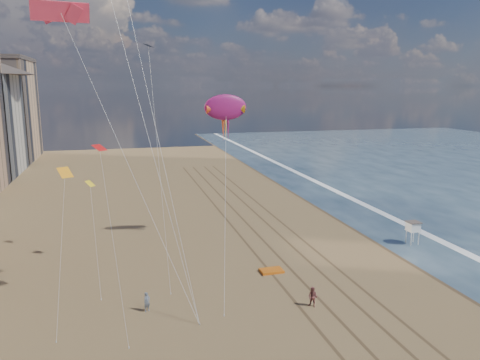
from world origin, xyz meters
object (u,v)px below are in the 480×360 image
(lifeguard_stand, at_px, (413,227))
(kite_flyer_b, at_px, (313,297))
(grounded_kite, at_px, (271,271))
(kite_flyer_a, at_px, (147,302))
(show_kite, at_px, (225,108))

(lifeguard_stand, bearing_deg, kite_flyer_b, -146.17)
(grounded_kite, relative_size, kite_flyer_a, 1.37)
(lifeguard_stand, distance_m, kite_flyer_b, 22.88)
(lifeguard_stand, relative_size, show_kite, 0.11)
(lifeguard_stand, bearing_deg, grounded_kite, -168.25)
(show_kite, xyz_separation_m, kite_flyer_b, (3.27, -20.43, -15.98))
(lifeguard_stand, xyz_separation_m, grounded_kite, (-20.02, -4.16, -2.09))
(lifeguard_stand, height_order, grounded_kite, lifeguard_stand)
(kite_flyer_a, bearing_deg, kite_flyer_b, -43.64)
(show_kite, xyz_separation_m, kite_flyer_a, (-11.21, -17.53, -16.03))
(lifeguard_stand, xyz_separation_m, kite_flyer_a, (-33.46, -9.83, -1.35))
(grounded_kite, relative_size, show_kite, 0.09)
(kite_flyer_b, bearing_deg, grounded_kite, 145.24)
(grounded_kite, bearing_deg, kite_flyer_b, -84.83)
(show_kite, distance_m, kite_flyer_b, 26.14)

